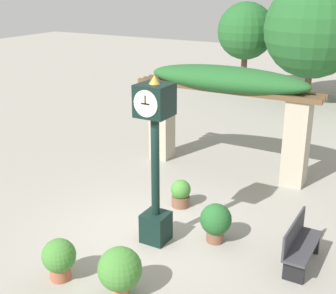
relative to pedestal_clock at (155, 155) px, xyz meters
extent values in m
plane|color=gray|center=(-0.32, 0.15, -1.89)|extent=(60.00, 60.00, 0.00)
cube|color=black|center=(0.00, 0.00, -1.58)|extent=(0.51, 0.51, 0.62)
cylinder|color=black|center=(0.00, 0.00, -0.27)|extent=(0.17, 0.17, 2.00)
cylinder|color=gold|center=(0.00, 0.00, 0.75)|extent=(0.27, 0.27, 0.04)
cube|color=black|center=(0.00, 0.00, 1.08)|extent=(0.61, 0.61, 0.61)
cylinder|color=beige|center=(0.00, -0.31, 1.08)|extent=(0.50, 0.02, 0.50)
cylinder|color=beige|center=(0.00, 0.31, 1.08)|extent=(0.50, 0.02, 0.50)
cube|color=black|center=(0.00, -0.33, 1.08)|extent=(0.17, 0.01, 0.02)
cube|color=black|center=(0.00, -0.33, 1.15)|extent=(0.02, 0.01, 0.16)
cone|color=gold|center=(0.00, 0.00, 1.46)|extent=(0.21, 0.21, 0.16)
cube|color=#A89E89|center=(-2.31, 4.20, -0.75)|extent=(0.58, 0.58, 2.27)
cube|color=#A89E89|center=(1.67, 4.20, -0.75)|extent=(0.58, 0.58, 2.27)
cube|color=brown|center=(-0.32, 3.91, 0.45)|extent=(5.16, 0.13, 0.13)
cube|color=brown|center=(-0.32, 4.20, 0.45)|extent=(5.16, 0.13, 0.13)
cube|color=brown|center=(-0.32, 4.49, 0.45)|extent=(5.16, 0.13, 0.13)
ellipsoid|color=#235B28|center=(-0.32, 4.20, 0.69)|extent=(4.48, 1.18, 0.70)
cylinder|color=brown|center=(-0.29, 1.62, -1.76)|extent=(0.43, 0.43, 0.25)
sphere|color=#427F33|center=(-0.29, 1.62, -1.46)|extent=(0.47, 0.47, 0.47)
cylinder|color=brown|center=(1.07, 0.57, -1.76)|extent=(0.36, 0.36, 0.26)
sphere|color=#235B28|center=(1.07, 0.57, -1.39)|extent=(0.65, 0.65, 0.65)
cylinder|color=#9E563D|center=(-0.81, -1.97, -1.76)|extent=(0.37, 0.37, 0.25)
sphere|color=#427F33|center=(-0.81, -1.97, -1.41)|extent=(0.61, 0.61, 0.61)
cylinder|color=#B26B4C|center=(0.37, -1.78, -1.79)|extent=(0.29, 0.29, 0.20)
sphere|color=#427F33|center=(0.37, -1.78, -1.40)|extent=(0.76, 0.76, 0.76)
cube|color=#38383D|center=(2.84, 0.57, -1.47)|extent=(0.42, 1.39, 0.05)
cube|color=#38383D|center=(2.65, 0.57, -1.22)|extent=(0.04, 1.39, 0.45)
cube|color=black|center=(2.84, 0.02, -1.69)|extent=(0.38, 0.08, 0.39)
cube|color=black|center=(2.84, 1.13, -1.69)|extent=(0.38, 0.08, 0.39)
cylinder|color=brown|center=(-3.51, 14.01, -0.95)|extent=(0.28, 0.28, 1.88)
sphere|color=#235B28|center=(-3.51, 14.01, 0.92)|extent=(2.65, 2.65, 2.65)
cylinder|color=brown|center=(-0.21, 13.10, -1.04)|extent=(0.28, 0.28, 1.70)
sphere|color=#235B28|center=(-0.21, 13.10, 1.25)|extent=(4.10, 4.10, 4.10)
camera|label=1|loc=(4.38, -7.20, 3.18)|focal=50.00mm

